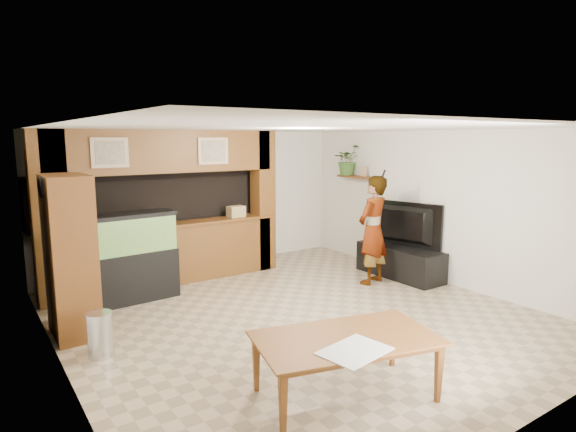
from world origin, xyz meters
TOP-DOWN VIEW (x-y plane):
  - floor at (0.00, 0.00)m, footprint 6.50×6.50m
  - ceiling at (0.00, 0.00)m, footprint 6.50×6.50m
  - wall_back at (0.00, 3.25)m, footprint 6.00×0.00m
  - wall_left at (-3.00, 0.00)m, footprint 0.00×6.50m
  - wall_right at (3.00, 0.00)m, footprint 0.00×6.50m
  - partition at (-0.95, 2.64)m, footprint 4.20×0.99m
  - wall_clock at (-2.97, 1.00)m, footprint 0.05×0.25m
  - wall_shelf at (2.85, 1.95)m, footprint 0.25×0.90m
  - pantry_cabinet at (-2.70, 1.07)m, footprint 0.51×0.83m
  - trash_can at (-2.59, 0.24)m, footprint 0.28×0.28m
  - aquarium at (-1.64, 1.95)m, footprint 1.23×0.46m
  - tv_stand at (2.65, 0.54)m, footprint 0.60×1.63m
  - television at (2.65, 0.54)m, footprint 0.51×1.40m
  - photo_frame at (2.85, 1.75)m, footprint 0.04×0.16m
  - potted_plant at (2.82, 2.20)m, footprint 0.65×0.60m
  - person at (1.96, 0.54)m, footprint 0.77×0.61m
  - microphone at (2.01, 0.38)m, footprint 0.03×0.09m
  - dining_table at (-0.87, -2.03)m, footprint 1.90×1.36m
  - newspaper_a at (-1.01, -2.28)m, footprint 0.67×0.54m
  - counter_box at (0.37, 2.45)m, footprint 0.32×0.22m

SIDE VIEW (x-z plane):
  - floor at x=0.00m, z-range 0.00..0.00m
  - trash_can at x=-2.59m, z-range 0.00..0.52m
  - tv_stand at x=2.65m, z-range 0.00..0.54m
  - dining_table at x=-0.87m, z-range 0.00..0.60m
  - newspaper_a at x=-1.01m, z-range 0.60..0.61m
  - aquarium at x=-1.64m, z-range -0.02..1.34m
  - person at x=1.96m, z-range 0.00..1.85m
  - television at x=2.65m, z-range 0.54..1.35m
  - pantry_cabinet at x=-2.70m, z-range 0.00..2.03m
  - counter_box at x=0.37m, z-range 1.04..1.24m
  - wall_back at x=0.00m, z-range -1.70..4.30m
  - wall_left at x=-3.00m, z-range -1.95..4.55m
  - wall_right at x=3.00m, z-range -1.95..4.55m
  - partition at x=-0.95m, z-range 0.01..2.61m
  - wall_shelf at x=2.85m, z-range 1.68..1.72m
  - photo_frame at x=2.85m, z-range 1.72..1.93m
  - microphone at x=2.01m, z-range 1.81..1.96m
  - wall_clock at x=-2.97m, z-range 1.77..2.02m
  - potted_plant at x=2.82m, z-range 1.72..2.33m
  - ceiling at x=0.00m, z-range 2.60..2.60m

